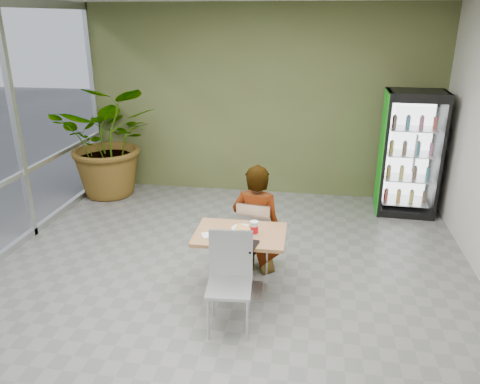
# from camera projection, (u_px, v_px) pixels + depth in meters

# --- Properties ---
(ground) EXTENTS (7.00, 7.00, 0.00)m
(ground) POSITION_uv_depth(u_px,v_px,m) (220.00, 298.00, 5.27)
(ground) COLOR slate
(ground) RESTS_ON ground
(room_envelope) EXTENTS (6.00, 7.00, 3.20)m
(room_envelope) POSITION_uv_depth(u_px,v_px,m) (218.00, 162.00, 4.70)
(room_envelope) COLOR beige
(room_envelope) RESTS_ON ground
(dining_table) EXTENTS (1.00, 0.71, 0.75)m
(dining_table) POSITION_uv_depth(u_px,v_px,m) (240.00, 250.00, 5.19)
(dining_table) COLOR tan
(dining_table) RESTS_ON ground
(chair_far) EXTENTS (0.45, 0.46, 0.91)m
(chair_far) POSITION_uv_depth(u_px,v_px,m) (255.00, 231.00, 5.67)
(chair_far) COLOR silver
(chair_far) RESTS_ON ground
(chair_near) EXTENTS (0.48, 0.48, 0.99)m
(chair_near) POSITION_uv_depth(u_px,v_px,m) (230.00, 272.00, 4.65)
(chair_near) COLOR silver
(chair_near) RESTS_ON ground
(seated_woman) EXTENTS (0.66, 0.47, 1.66)m
(seated_woman) POSITION_uv_depth(u_px,v_px,m) (256.00, 230.00, 5.71)
(seated_woman) COLOR black
(seated_woman) RESTS_ON ground
(pizza_plate) EXTENTS (0.34, 0.29, 0.03)m
(pizza_plate) POSITION_uv_depth(u_px,v_px,m) (242.00, 228.00, 5.20)
(pizza_plate) COLOR white
(pizza_plate) RESTS_ON dining_table
(soda_cup) EXTENTS (0.09, 0.09, 0.16)m
(soda_cup) POSITION_uv_depth(u_px,v_px,m) (254.00, 229.00, 5.04)
(soda_cup) COLOR white
(soda_cup) RESTS_ON dining_table
(napkin_stack) EXTENTS (0.18, 0.18, 0.02)m
(napkin_stack) POSITION_uv_depth(u_px,v_px,m) (208.00, 235.00, 5.04)
(napkin_stack) COLOR white
(napkin_stack) RESTS_ON dining_table
(cafeteria_tray) EXTENTS (0.44, 0.35, 0.02)m
(cafeteria_tray) POSITION_uv_depth(u_px,v_px,m) (238.00, 244.00, 4.84)
(cafeteria_tray) COLOR black
(cafeteria_tray) RESTS_ON dining_table
(beverage_fridge) EXTENTS (0.90, 0.70, 1.94)m
(beverage_fridge) POSITION_uv_depth(u_px,v_px,m) (410.00, 154.00, 7.28)
(beverage_fridge) COLOR black
(beverage_fridge) RESTS_ON ground
(potted_plant) EXTENTS (1.98, 1.78, 1.95)m
(potted_plant) POSITION_uv_depth(u_px,v_px,m) (110.00, 140.00, 8.03)
(potted_plant) COLOR #286528
(potted_plant) RESTS_ON ground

